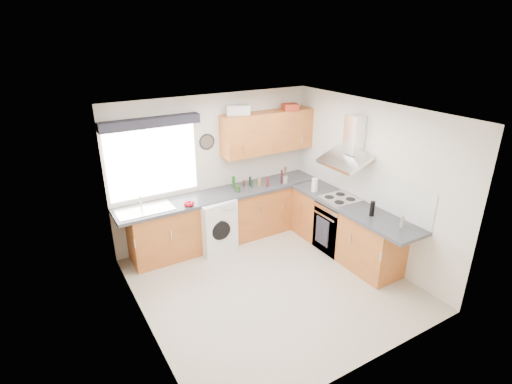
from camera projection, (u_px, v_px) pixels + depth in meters
ground_plane at (271, 284)px, 5.84m from camera, size 3.60×3.60×0.00m
ceiling at (274, 113)px, 4.88m from camera, size 3.60×3.60×0.02m
wall_back at (215, 168)px, 6.79m from camera, size 3.60×0.02×2.50m
wall_front at (371, 271)px, 3.93m from camera, size 3.60×0.02×2.50m
wall_left at (139, 240)px, 4.51m from camera, size 0.02×3.60×2.50m
wall_right at (369, 182)px, 6.21m from camera, size 0.02×3.60×2.50m
window at (153, 162)px, 6.17m from camera, size 1.40×0.02×1.10m
window_blind at (151, 122)px, 5.86m from camera, size 1.50×0.18×0.14m
splashback at (355, 180)px, 6.47m from camera, size 0.01×3.00×0.54m
base_cab_back at (219, 219)px, 6.83m from camera, size 3.00×0.58×0.86m
base_cab_corner at (295, 200)px, 7.58m from camera, size 0.60×0.60×0.86m
base_cab_right at (344, 229)px, 6.51m from camera, size 0.58×2.10×0.86m
worktop_back at (223, 194)px, 6.69m from camera, size 3.60×0.62×0.05m
worktop_right at (353, 207)px, 6.21m from camera, size 0.62×2.42×0.05m
sink at (145, 207)px, 6.04m from camera, size 0.84×0.46×0.10m
oven at (337, 226)px, 6.62m from camera, size 0.56×0.58×0.85m
hob_plate at (340, 199)px, 6.44m from camera, size 0.52×0.52×0.01m
extractor_hood at (349, 147)px, 6.16m from camera, size 0.52×0.78×0.66m
upper_cabinets at (268, 132)px, 6.89m from camera, size 1.70×0.35×0.70m
washing_machine at (213, 223)px, 6.66m from camera, size 0.68×0.66×0.89m
wall_clock at (207, 142)px, 6.53m from camera, size 0.27×0.04×0.27m
casserole at (237, 109)px, 6.55m from camera, size 0.45×0.38×0.16m
storage_box at (290, 107)px, 6.84m from camera, size 0.29×0.26×0.12m
utensil_pot at (285, 179)px, 7.08m from camera, size 0.10×0.10×0.13m
kitchen_roll at (315, 185)px, 6.70m from camera, size 0.13×0.13×0.23m
tomato_cluster at (189, 204)px, 6.18m from camera, size 0.17×0.17×0.06m
jar_0 at (282, 177)px, 7.04m from camera, size 0.04×0.04×0.25m
jar_1 at (252, 183)px, 6.89m from camera, size 0.04×0.04×0.13m
jar_2 at (267, 182)px, 6.90m from camera, size 0.04×0.04×0.17m
jar_3 at (244, 183)px, 6.93m from camera, size 0.04×0.04×0.11m
jar_4 at (237, 188)px, 6.74m from camera, size 0.06×0.06×0.10m
jar_5 at (250, 181)px, 6.96m from camera, size 0.04×0.04×0.16m
jar_6 at (234, 182)px, 6.87m from camera, size 0.06×0.06×0.20m
jar_7 at (259, 183)px, 6.94m from camera, size 0.06×0.06×0.13m
jar_8 at (238, 189)px, 6.68m from camera, size 0.06×0.06×0.11m
bottle_0 at (402, 221)px, 5.49m from camera, size 0.05×0.05×0.19m
bottle_1 at (372, 209)px, 5.82m from camera, size 0.07×0.07×0.23m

